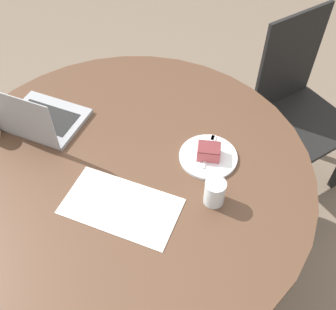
% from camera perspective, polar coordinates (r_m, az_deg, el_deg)
% --- Properties ---
extents(ground_plane, '(12.00, 12.00, 0.00)m').
position_cam_1_polar(ground_plane, '(2.10, -4.23, -14.98)').
color(ground_plane, '#6B5B4C').
extents(dining_table, '(1.37, 1.37, 0.77)m').
position_cam_1_polar(dining_table, '(1.56, -5.54, -4.83)').
color(dining_table, '#4C3323').
rests_on(dining_table, ground_plane).
extents(chair, '(0.56, 0.56, 0.98)m').
position_cam_1_polar(chair, '(2.16, 18.15, 6.47)').
color(chair, black).
rests_on(chair, ground_plane).
extents(paper_document, '(0.44, 0.37, 0.00)m').
position_cam_1_polar(paper_document, '(1.35, -6.82, -7.39)').
color(paper_document, white).
rests_on(paper_document, dining_table).
extents(plate, '(0.22, 0.22, 0.01)m').
position_cam_1_polar(plate, '(1.47, 5.85, -0.25)').
color(plate, silver).
rests_on(plate, dining_table).
extents(cake_slice, '(0.10, 0.08, 0.05)m').
position_cam_1_polar(cake_slice, '(1.45, 5.93, 0.52)').
color(cake_slice, '#B74C51').
rests_on(cake_slice, plate).
extents(fork, '(0.08, 0.17, 0.00)m').
position_cam_1_polar(fork, '(1.49, 6.04, 1.06)').
color(fork, silver).
rests_on(fork, plate).
extents(water_glass, '(0.07, 0.07, 0.10)m').
position_cam_1_polar(water_glass, '(1.32, 6.79, -5.40)').
color(water_glass, silver).
rests_on(water_glass, dining_table).
extents(laptop, '(0.38, 0.36, 0.23)m').
position_cam_1_polar(laptop, '(1.64, -18.17, 5.03)').
color(laptop, gray).
rests_on(laptop, dining_table).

